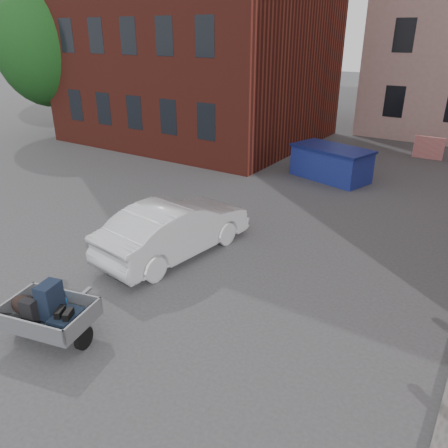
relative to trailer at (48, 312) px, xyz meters
The scene contains 6 objects.
ground 2.99m from the trailer, 70.93° to the left, with size 120.00×120.00×0.00m, color #38383A.
far_building 31.42m from the trailer, 127.56° to the left, with size 6.00×6.00×8.00m, color maroon.
tree 19.64m from the trailer, 141.97° to the left, with size 5.28×5.28×8.30m.
trailer is the anchor object (origin of this frame).
dumpster 12.43m from the trailer, 86.38° to the left, with size 3.33×2.34×1.27m.
silver_car 4.06m from the trailer, 93.75° to the left, with size 1.52×4.35×1.43m, color silver.
Camera 1 is at (5.46, -6.59, 5.36)m, focal length 35.00 mm.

